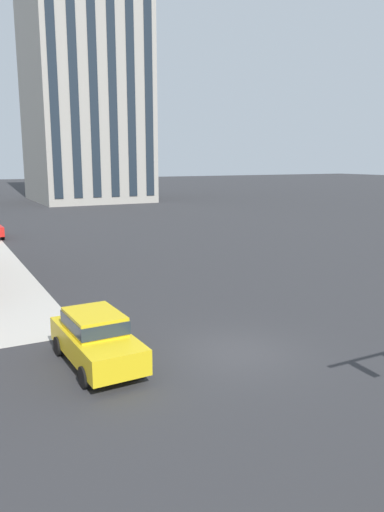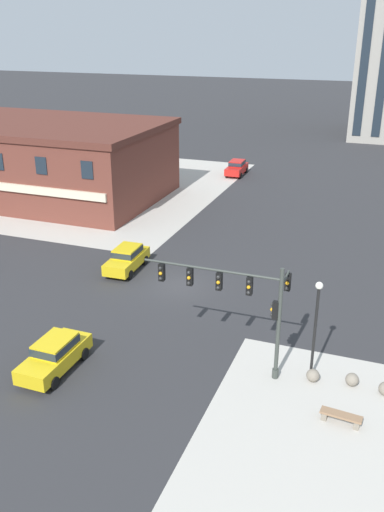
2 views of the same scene
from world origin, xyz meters
name	(u,v)px [view 1 (image 1 of 2)]	position (x,y,z in m)	size (l,w,h in m)	color
ground_plane	(235,352)	(0.00, 0.00, 0.00)	(320.00, 320.00, 0.00)	#2D2D30
car_main_southbound_far	(96,336)	(-4.40, 1.21, 0.92)	(2.02, 4.47, 1.68)	gold
residential_tower_skyline_right	(80,6)	(13.35, 64.35, 28.77)	(16.49, 19.38, 57.50)	#9E998E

